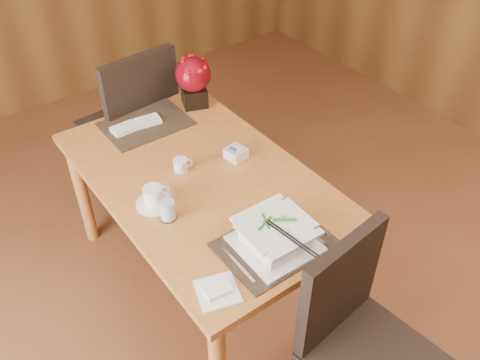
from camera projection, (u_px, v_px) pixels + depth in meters
ground at (275, 354)px, 2.52m from camera, size 6.00×6.00×0.00m
dining_table at (202, 191)px, 2.47m from camera, size 0.90×1.50×0.75m
placemat_near at (275, 244)px, 2.07m from camera, size 0.45×0.33×0.01m
placemat_far at (146, 124)px, 2.75m from camera, size 0.45×0.33×0.01m
soup_setting at (276, 235)px, 2.02m from camera, size 0.31×0.31×0.12m
coffee_cup at (154, 197)px, 2.23m from camera, size 0.16×0.16×0.09m
water_glass at (167, 204)px, 2.13m from camera, size 0.09×0.09×0.17m
creamer_jug at (181, 165)px, 2.42m from camera, size 0.11×0.11×0.06m
sugar_caddy at (236, 153)px, 2.50m from camera, size 0.11×0.11×0.05m
berry_decor at (193, 79)px, 2.80m from camera, size 0.20×0.20×0.29m
napkins_far at (138, 124)px, 2.72m from camera, size 0.27×0.11×0.02m
bread_plate at (218, 292)px, 1.88m from camera, size 0.19×0.19×0.01m
near_chair at (358, 332)px, 1.99m from camera, size 0.50×0.50×0.97m
far_chair at (134, 119)px, 3.07m from camera, size 0.54×0.54×1.06m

